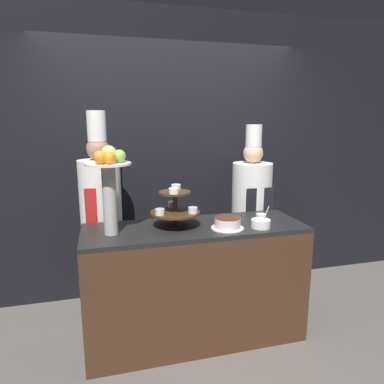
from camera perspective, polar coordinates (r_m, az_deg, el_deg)
ground_plane at (r=2.87m, az=2.23°, el=-26.01°), size 14.00×14.00×0.00m
wall_back at (r=3.46m, az=-3.49°, el=5.87°), size 10.00×0.06×2.80m
buffet_counter at (r=2.85m, az=0.53°, el=-14.88°), size 1.72×0.59×0.95m
tiered_stand at (r=2.61m, az=-2.84°, el=-2.60°), size 0.38×0.38×0.32m
fruit_pedestal at (r=2.46m, az=-13.69°, el=2.36°), size 0.32×0.32×0.63m
cake_round at (r=2.61m, az=5.93°, el=-5.17°), size 0.25×0.25×0.09m
cup_white at (r=2.84m, az=11.45°, el=-4.20°), size 0.08×0.08×0.06m
serving_bowl_near at (r=2.68m, az=11.38°, el=-5.17°), size 0.15×0.15×0.16m
chef_left at (r=3.10m, az=-14.90°, el=-2.84°), size 0.36×0.36×1.84m
chef_center_left at (r=3.41m, az=9.85°, el=-2.39°), size 0.38×0.38×1.72m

